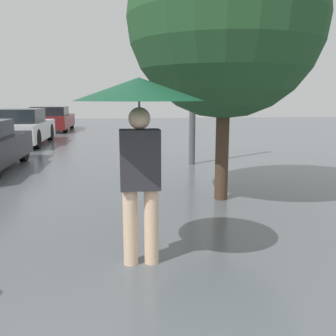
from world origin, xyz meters
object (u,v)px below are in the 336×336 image
(parked_car_farthest, at_px, (51,119))
(tree, at_px, (226,19))
(street_lamp, at_px, (193,73))
(parked_car_third, at_px, (22,128))
(pedestrian, at_px, (139,110))

(parked_car_farthest, xyz_separation_m, tree, (5.14, -13.85, 2.30))
(parked_car_farthest, bearing_deg, street_lamp, -63.24)
(tree, bearing_deg, street_lamp, 87.47)
(parked_car_third, relative_size, street_lamp, 0.96)
(parked_car_farthest, bearing_deg, tree, -69.62)
(pedestrian, xyz_separation_m, tree, (1.48, 2.31, 1.31))
(parked_car_third, xyz_separation_m, street_lamp, (5.30, -4.72, 1.66))
(pedestrian, relative_size, parked_car_farthest, 0.47)
(parked_car_farthest, height_order, tree, tree)
(tree, bearing_deg, pedestrian, -122.52)
(pedestrian, xyz_separation_m, parked_car_third, (-3.67, 10.39, -0.97))
(parked_car_third, height_order, parked_car_farthest, parked_car_third)
(tree, relative_size, street_lamp, 1.07)
(pedestrian, relative_size, tree, 0.43)
(parked_car_third, height_order, street_lamp, street_lamp)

